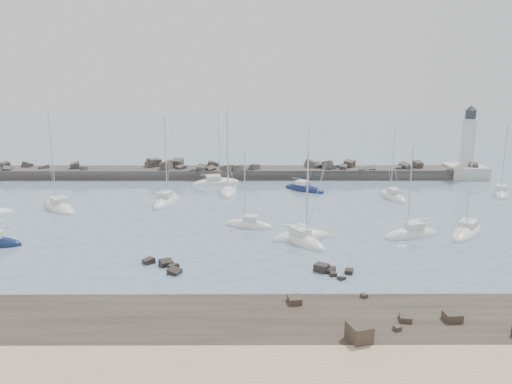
# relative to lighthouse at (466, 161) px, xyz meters

# --- Properties ---
(ground) EXTENTS (400.00, 400.00, 0.00)m
(ground) POSITION_rel_lighthouse_xyz_m (-47.00, -38.00, -3.09)
(ground) COLOR slate
(ground) RESTS_ON ground
(rock_shelf) EXTENTS (140.00, 12.00, 2.11)m
(rock_shelf) POSITION_rel_lighthouse_xyz_m (-46.87, -60.02, -3.07)
(rock_shelf) COLOR #2C241E
(rock_shelf) RESTS_ON ground
(rock_cluster_near) EXTENTS (4.83, 4.45, 1.25)m
(rock_cluster_near) POSITION_rel_lighthouse_xyz_m (-50.71, -46.67, -2.97)
(rock_cluster_near) COLOR black
(rock_cluster_near) RESTS_ON ground
(rock_cluster_far) EXTENTS (4.14, 3.52, 1.20)m
(rock_cluster_far) POSITION_rel_lighthouse_xyz_m (-33.82, -48.12, -2.94)
(rock_cluster_far) COLOR black
(rock_cluster_far) RESTS_ON ground
(breakwater) EXTENTS (115.00, 6.91, 5.00)m
(breakwater) POSITION_rel_lighthouse_xyz_m (-54.45, -0.00, -2.76)
(breakwater) COLOR #322F2D
(breakwater) RESTS_ON ground
(lighthouse) EXTENTS (7.00, 7.00, 14.60)m
(lighthouse) POSITION_rel_lighthouse_xyz_m (0.00, 0.00, 0.00)
(lighthouse) COLOR #B0AFAA
(lighthouse) RESTS_ON ground
(sailboat_1) EXTENTS (8.61, 9.57, 15.51)m
(sailboat_1) POSITION_rel_lighthouse_xyz_m (-70.83, -23.04, -2.95)
(sailboat_1) COLOR white
(sailboat_1) RESTS_ON ground
(sailboat_3) EXTENTS (4.41, 9.37, 14.39)m
(sailboat_3) POSITION_rel_lighthouse_xyz_m (-55.17, -19.92, -2.93)
(sailboat_3) COLOR white
(sailboat_3) RESTS_ON ground
(sailboat_4) EXTENTS (9.37, 5.54, 14.03)m
(sailboat_4) POSITION_rel_lighthouse_xyz_m (-48.40, -6.01, -2.96)
(sailboat_4) COLOR white
(sailboat_4) RESTS_ON ground
(sailboat_5) EXTENTS (6.97, 4.08, 10.76)m
(sailboat_5) POSITION_rel_lighthouse_xyz_m (-42.06, -32.49, -2.95)
(sailboat_5) COLOR white
(sailboat_5) RESTS_ON ground
(sailboat_6) EXTENTS (3.09, 9.95, 15.76)m
(sailboat_6) POSITION_rel_lighthouse_xyz_m (-45.76, -12.44, -2.94)
(sailboat_6) COLOR white
(sailboat_6) RESTS_ON ground
(sailboat_7) EXTENTS (7.98, 4.57, 12.19)m
(sailboat_7) POSITION_rel_lighthouse_xyz_m (-35.56, -37.33, -2.95)
(sailboat_7) COLOR white
(sailboat_7) RESTS_ON ground
(sailboat_8) EXTENTS (7.64, 6.97, 12.60)m
(sailboat_8) POSITION_rel_lighthouse_xyz_m (-32.66, -11.42, -2.95)
(sailboat_8) COLOR #101E46
(sailboat_8) RESTS_ON ground
(sailboat_9) EXTENTS (8.01, 4.63, 12.38)m
(sailboat_9) POSITION_rel_lighthouse_xyz_m (-21.82, -36.63, -2.93)
(sailboat_9) COLOR white
(sailboat_9) RESTS_ON ground
(sailboat_10) EXTENTS (4.21, 8.13, 12.48)m
(sailboat_10) POSITION_rel_lighthouse_xyz_m (-18.79, -17.03, -2.94)
(sailboat_10) COLOR white
(sailboat_10) RESTS_ON ground
(sailboat_11) EXTENTS (7.68, 8.80, 14.10)m
(sailboat_11) POSITION_rel_lighthouse_xyz_m (-14.41, -35.53, -2.96)
(sailboat_11) COLOR white
(sailboat_11) RESTS_ON ground
(sailboat_12) EXTENTS (5.34, 8.10, 12.51)m
(sailboat_12) POSITION_rel_lighthouse_xyz_m (-0.04, -14.73, -2.94)
(sailboat_12) COLOR white
(sailboat_12) RESTS_ON ground
(sailboat_13) EXTENTS (6.08, 7.57, 12.17)m
(sailboat_13) POSITION_rel_lighthouse_xyz_m (-35.50, -39.11, -2.94)
(sailboat_13) COLOR white
(sailboat_13) RESTS_ON ground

